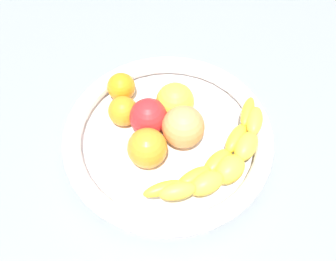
# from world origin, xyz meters

# --- Properties ---
(kitchen_counter) EXTENTS (1.20, 1.20, 0.03)m
(kitchen_counter) POSITION_xyz_m (0.00, 0.00, 0.01)
(kitchen_counter) COLOR gray
(kitchen_counter) RESTS_ON ground
(fruit_bowl) EXTENTS (0.36, 0.36, 0.06)m
(fruit_bowl) POSITION_xyz_m (0.00, 0.00, 0.06)
(fruit_bowl) COLOR white
(fruit_bowl) RESTS_ON kitchen_counter
(banana_draped_left) EXTENTS (0.13, 0.23, 0.05)m
(banana_draped_left) POSITION_xyz_m (-0.09, -0.06, 0.08)
(banana_draped_left) COLOR yellow
(banana_draped_left) RESTS_ON fruit_bowl
(banana_draped_right) EXTENTS (0.13, 0.25, 0.05)m
(banana_draped_right) POSITION_xyz_m (-0.07, -0.05, 0.08)
(banana_draped_right) COLOR yellow
(banana_draped_right) RESTS_ON fruit_bowl
(orange_front) EXTENTS (0.05, 0.05, 0.05)m
(orange_front) POSITION_xyz_m (0.12, 0.04, 0.08)
(orange_front) COLOR orange
(orange_front) RESTS_ON fruit_bowl
(orange_mid_left) EXTENTS (0.07, 0.07, 0.07)m
(orange_mid_left) POSITION_xyz_m (-0.02, 0.05, 0.09)
(orange_mid_left) COLOR orange
(orange_mid_left) RESTS_ON fruit_bowl
(orange_mid_right) EXTENTS (0.05, 0.05, 0.05)m
(orange_mid_right) POSITION_xyz_m (0.07, 0.06, 0.08)
(orange_mid_right) COLOR orange
(orange_mid_right) RESTS_ON fruit_bowl
(apple_yellow) EXTENTS (0.07, 0.07, 0.07)m
(apple_yellow) POSITION_xyz_m (0.05, -0.03, 0.09)
(apple_yellow) COLOR yellow
(apple_yellow) RESTS_ON fruit_bowl
(peach_blush) EXTENTS (0.07, 0.07, 0.07)m
(peach_blush) POSITION_xyz_m (-0.01, -0.02, 0.09)
(peach_blush) COLOR #F39F5A
(peach_blush) RESTS_ON fruit_bowl
(tomato_red) EXTENTS (0.07, 0.07, 0.07)m
(tomato_red) POSITION_xyz_m (0.04, 0.02, 0.09)
(tomato_red) COLOR red
(tomato_red) RESTS_ON fruit_bowl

